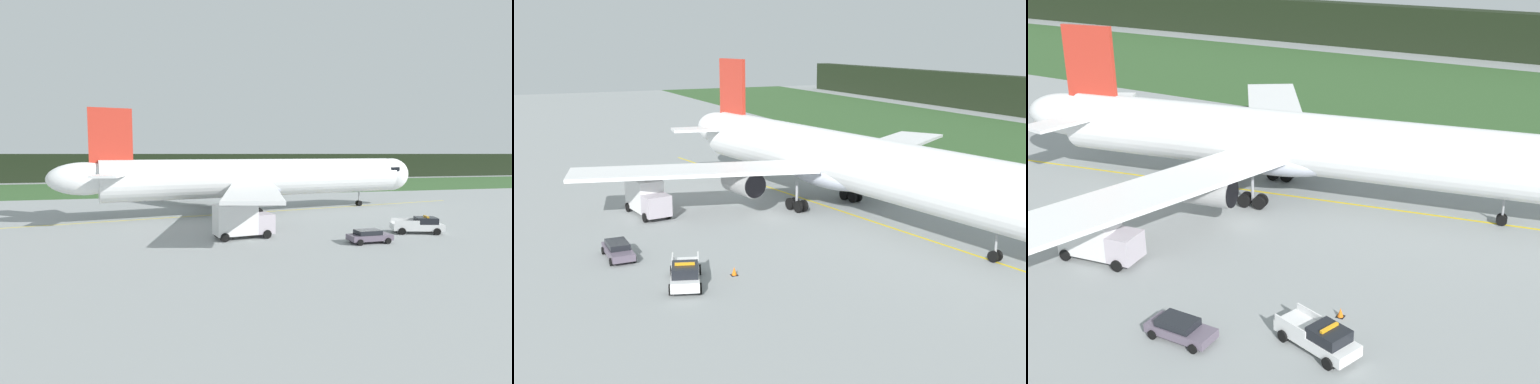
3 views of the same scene
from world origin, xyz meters
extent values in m
plane|color=gray|center=(0.00, 0.00, 0.00)|extent=(320.00, 320.00, 0.00)
cube|color=yellow|center=(1.64, 7.70, 0.00)|extent=(72.92, 12.72, 0.01)
cylinder|color=white|center=(1.64, 7.70, 5.17)|extent=(46.47, 13.19, 5.50)
ellipsoid|color=white|center=(-22.76, 3.54, 5.58)|extent=(9.37, 5.55, 4.13)
ellipsoid|color=silver|center=(-0.63, 7.32, 3.66)|extent=(13.30, 7.80, 3.03)
cube|color=white|center=(-7.80, 19.12, 4.48)|extent=(17.58, 22.78, 0.35)
cylinder|color=#9E9E9E|center=(-4.86, 15.49, 3.27)|extent=(4.69, 3.20, 2.51)
cylinder|color=black|center=(-2.68, 15.86, 3.27)|extent=(0.51, 2.30, 2.31)
cube|color=white|center=(-3.49, -6.20, 4.48)|extent=(11.10, 24.16, 0.35)
cylinder|color=#9E9E9E|center=(-1.92, -1.80, 3.27)|extent=(4.69, 3.20, 2.51)
cylinder|color=black|center=(0.27, -1.42, 3.27)|extent=(0.51, 2.30, 2.31)
cube|color=red|center=(-19.55, 4.09, 10.37)|extent=(5.34, 1.33, 8.20)
cube|color=white|center=(-20.70, 7.85, 6.14)|extent=(6.13, 7.97, 0.28)
cube|color=white|center=(-19.39, 0.16, 6.14)|extent=(4.08, 7.77, 0.28)
cylinder|color=gray|center=(18.95, 10.65, 1.66)|extent=(0.20, 0.20, 2.42)
cylinder|color=black|center=(18.91, 10.91, 0.45)|extent=(0.92, 0.37, 0.90)
cylinder|color=black|center=(18.99, 10.40, 0.45)|extent=(0.92, 0.37, 0.90)
cylinder|color=gray|center=(-2.22, 10.67, 1.81)|extent=(0.28, 0.28, 2.42)
cylinder|color=black|center=(-1.47, 10.45, 0.60)|extent=(1.23, 0.50, 1.20)
cylinder|color=black|center=(-1.59, 11.14, 0.60)|extent=(1.23, 0.50, 1.20)
cylinder|color=black|center=(-2.85, 10.21, 0.60)|extent=(1.23, 0.50, 1.20)
cylinder|color=black|center=(-2.97, 10.90, 0.60)|extent=(1.23, 0.50, 1.20)
cylinder|color=gray|center=(-1.02, 3.62, 1.81)|extent=(0.28, 0.28, 2.42)
cylinder|color=black|center=(-0.39, 4.08, 0.60)|extent=(1.23, 0.50, 1.20)
cylinder|color=black|center=(-0.27, 3.39, 0.60)|extent=(1.23, 0.50, 1.20)
cylinder|color=black|center=(-1.77, 3.85, 0.60)|extent=(1.23, 0.50, 1.20)
cylinder|color=black|center=(-1.65, 3.16, 0.60)|extent=(1.23, 0.50, 1.20)
cube|color=silver|center=(13.50, -12.52, 0.73)|extent=(5.74, 3.50, 0.70)
cube|color=black|center=(14.43, -12.81, 1.43)|extent=(2.61, 2.36, 0.70)
cube|color=silver|center=(12.55, -11.24, 1.31)|extent=(2.50, 0.89, 0.45)
cube|color=silver|center=(11.99, -13.00, 1.31)|extent=(2.50, 0.89, 0.45)
cube|color=orange|center=(14.43, -12.81, 1.86)|extent=(0.60, 1.36, 0.16)
cylinder|color=black|center=(15.56, -12.13, 0.38)|extent=(0.80, 0.46, 0.76)
cylinder|color=black|center=(14.95, -14.02, 0.38)|extent=(0.80, 0.46, 0.76)
cylinder|color=black|center=(12.05, -11.01, 0.38)|extent=(0.80, 0.46, 0.76)
cylinder|color=black|center=(11.45, -12.90, 0.38)|extent=(0.80, 0.46, 0.76)
cube|color=#B4A9B5|center=(-3.35, -10.06, 1.45)|extent=(2.20, 2.63, 2.00)
cube|color=silver|center=(-6.39, -10.46, 1.99)|extent=(4.51, 2.94, 3.08)
cylinder|color=#99999E|center=(-5.55, -10.35, 0.36)|extent=(0.78, 0.20, 1.04)
cylinder|color=#99999E|center=(-7.23, -10.58, 0.36)|extent=(0.78, 0.20, 1.04)
cylinder|color=black|center=(-3.51, -8.87, 0.45)|extent=(0.93, 0.38, 0.90)
cylinder|color=black|center=(-3.19, -11.25, 0.45)|extent=(0.93, 0.38, 0.90)
cylinder|color=black|center=(-8.02, -9.47, 0.45)|extent=(0.93, 0.38, 0.90)
cylinder|color=black|center=(-7.70, -11.85, 0.45)|extent=(0.93, 0.38, 0.90)
cube|color=#5D5263|center=(5.99, -15.65, 0.57)|extent=(4.29, 1.82, 0.55)
cube|color=black|center=(5.78, -15.65, 1.08)|extent=(2.41, 1.58, 0.45)
cylinder|color=black|center=(7.47, -14.73, 0.30)|extent=(0.60, 0.19, 0.60)
cylinder|color=black|center=(7.50, -16.53, 0.30)|extent=(0.60, 0.19, 0.60)
cylinder|color=black|center=(4.48, -14.76, 0.30)|extent=(0.60, 0.19, 0.60)
cylinder|color=black|center=(4.51, -16.57, 0.30)|extent=(0.60, 0.19, 0.60)
cube|color=black|center=(13.29, -8.77, 0.01)|extent=(0.50, 0.50, 0.03)
cone|color=orange|center=(13.29, -8.77, 0.33)|extent=(0.39, 0.39, 0.60)
camera|label=1|loc=(-14.50, -51.20, 8.70)|focal=28.75mm
camera|label=2|loc=(54.52, -24.82, 16.76)|focal=45.13mm
camera|label=3|loc=(28.03, -42.00, 22.99)|focal=46.59mm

